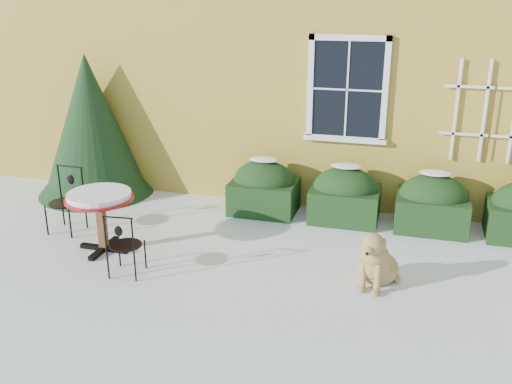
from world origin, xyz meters
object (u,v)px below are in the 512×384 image
(evergreen_shrub, at_px, (92,139))
(patio_chair_near, at_px, (124,244))
(bistro_table, at_px, (100,202))
(patio_chair_far, at_px, (66,200))
(dog, at_px, (376,262))

(evergreen_shrub, relative_size, patio_chair_near, 2.85)
(bistro_table, distance_m, patio_chair_far, 1.01)
(evergreen_shrub, height_order, bistro_table, evergreen_shrub)
(patio_chair_far, xyz_separation_m, dog, (4.56, -0.48, -0.17))
(evergreen_shrub, distance_m, dog, 5.51)
(patio_chair_near, distance_m, dog, 3.11)
(patio_chair_far, height_order, dog, patio_chair_far)
(dog, bearing_deg, bistro_table, -165.58)
(patio_chair_far, relative_size, dog, 1.18)
(bistro_table, distance_m, patio_chair_near, 0.90)
(bistro_table, xyz_separation_m, patio_chair_near, (0.64, -0.56, -0.28))
(patio_chair_far, bearing_deg, patio_chair_near, -33.44)
(bistro_table, xyz_separation_m, dog, (3.70, 0.01, -0.40))
(evergreen_shrub, relative_size, dog, 2.95)
(evergreen_shrub, height_order, dog, evergreen_shrub)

